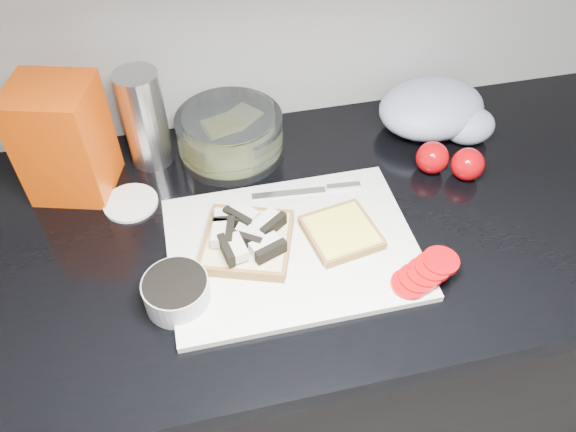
% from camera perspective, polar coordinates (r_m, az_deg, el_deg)
% --- Properties ---
extents(base_cabinet, '(3.50, 0.60, 0.86)m').
position_cam_1_polar(base_cabinet, '(1.35, -1.00, -14.28)').
color(base_cabinet, black).
rests_on(base_cabinet, ground).
extents(countertop, '(3.50, 0.64, 0.04)m').
position_cam_1_polar(countertop, '(0.98, -1.34, -1.43)').
color(countertop, black).
rests_on(countertop, base_cabinet).
extents(cutting_board, '(0.40, 0.30, 0.01)m').
position_cam_1_polar(cutting_board, '(0.92, 0.42, -3.21)').
color(cutting_board, silver).
rests_on(cutting_board, countertop).
extents(bread_left, '(0.18, 0.18, 0.05)m').
position_cam_1_polar(bread_left, '(0.91, -4.23, -2.33)').
color(bread_left, beige).
rests_on(bread_left, cutting_board).
extents(bread_right, '(0.13, 0.13, 0.02)m').
position_cam_1_polar(bread_right, '(0.93, 5.44, -1.67)').
color(bread_right, beige).
rests_on(bread_right, cutting_board).
extents(tomato_slices, '(0.13, 0.09, 0.02)m').
position_cam_1_polar(tomato_slices, '(0.89, 13.76, -5.58)').
color(tomato_slices, '#B20408').
rests_on(tomato_slices, cutting_board).
extents(knife, '(0.20, 0.03, 0.01)m').
position_cam_1_polar(knife, '(1.00, 3.30, 2.72)').
color(knife, silver).
rests_on(knife, cutting_board).
extents(seed_tub, '(0.10, 0.10, 0.05)m').
position_cam_1_polar(seed_tub, '(0.85, -11.26, -7.50)').
color(seed_tub, '#A5AAAA').
rests_on(seed_tub, countertop).
extents(tub_lid, '(0.11, 0.11, 0.01)m').
position_cam_1_polar(tub_lid, '(1.03, -15.68, 1.29)').
color(tub_lid, white).
rests_on(tub_lid, countertop).
extents(glass_bowl, '(0.20, 0.20, 0.08)m').
position_cam_1_polar(glass_bowl, '(1.08, -5.91, 8.15)').
color(glass_bowl, silver).
rests_on(glass_bowl, countertop).
extents(bread_bag, '(0.16, 0.16, 0.21)m').
position_cam_1_polar(bread_bag, '(1.03, -21.82, 7.18)').
color(bread_bag, '#DD4903').
rests_on(bread_bag, countertop).
extents(steel_canister, '(0.08, 0.08, 0.19)m').
position_cam_1_polar(steel_canister, '(1.06, -14.36, 9.51)').
color(steel_canister, '#ACABB0').
rests_on(steel_canister, countertop).
extents(grocery_bag, '(0.24, 0.20, 0.09)m').
position_cam_1_polar(grocery_bag, '(1.16, 14.86, 10.31)').
color(grocery_bag, silver).
rests_on(grocery_bag, countertop).
extents(whole_tomatoes, '(0.12, 0.09, 0.06)m').
position_cam_1_polar(whole_tomatoes, '(1.07, 16.12, 5.39)').
color(whole_tomatoes, '#B20408').
rests_on(whole_tomatoes, countertop).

